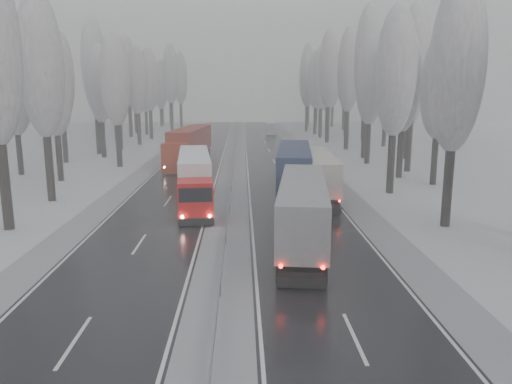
{
  "coord_description": "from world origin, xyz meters",
  "views": [
    {
      "loc": [
        1.03,
        -17.25,
        9.2
      ],
      "look_at": [
        2.01,
        16.96,
        2.2
      ],
      "focal_mm": 35.0,
      "sensor_mm": 36.0,
      "label": 1
    }
  ],
  "objects_px": {
    "truck_grey_tarp": "(303,206)",
    "truck_red_red": "(189,144)",
    "truck_cream_box": "(317,171)",
    "box_truck_distant": "(271,128)",
    "truck_red_white": "(195,175)",
    "truck_blue_box": "(294,166)"
  },
  "relations": [
    {
      "from": "box_truck_distant",
      "to": "truck_red_white",
      "type": "bearing_deg",
      "value": -94.01
    },
    {
      "from": "truck_red_red",
      "to": "truck_grey_tarp",
      "type": "bearing_deg",
      "value": -66.72
    },
    {
      "from": "box_truck_distant",
      "to": "truck_red_red",
      "type": "distance_m",
      "value": 45.13
    },
    {
      "from": "truck_red_white",
      "to": "box_truck_distant",
      "type": "bearing_deg",
      "value": 75.38
    },
    {
      "from": "box_truck_distant",
      "to": "truck_cream_box",
      "type": "bearing_deg",
      "value": -84.75
    },
    {
      "from": "truck_cream_box",
      "to": "truck_red_white",
      "type": "height_order",
      "value": "truck_red_white"
    },
    {
      "from": "truck_red_white",
      "to": "truck_red_red",
      "type": "xyz_separation_m",
      "value": [
        -2.66,
        21.4,
        0.32
      ]
    },
    {
      "from": "box_truck_distant",
      "to": "truck_red_white",
      "type": "distance_m",
      "value": 65.45
    },
    {
      "from": "truck_red_white",
      "to": "truck_red_red",
      "type": "height_order",
      "value": "truck_red_red"
    },
    {
      "from": "truck_blue_box",
      "to": "truck_red_white",
      "type": "distance_m",
      "value": 9.19
    },
    {
      "from": "truck_blue_box",
      "to": "box_truck_distant",
      "type": "bearing_deg",
      "value": 94.6
    },
    {
      "from": "truck_cream_box",
      "to": "truck_blue_box",
      "type": "bearing_deg",
      "value": 155.6
    },
    {
      "from": "truck_cream_box",
      "to": "box_truck_distant",
      "type": "xyz_separation_m",
      "value": [
        -0.38,
        62.39,
        -0.97
      ]
    },
    {
      "from": "truck_cream_box",
      "to": "box_truck_distant",
      "type": "distance_m",
      "value": 62.4
    },
    {
      "from": "truck_grey_tarp",
      "to": "truck_cream_box",
      "type": "relative_size",
      "value": 1.06
    },
    {
      "from": "truck_grey_tarp",
      "to": "truck_red_red",
      "type": "xyz_separation_m",
      "value": [
        -10.23,
        33.18,
        0.25
      ]
    },
    {
      "from": "truck_cream_box",
      "to": "box_truck_distant",
      "type": "bearing_deg",
      "value": 93.12
    },
    {
      "from": "truck_red_white",
      "to": "truck_blue_box",
      "type": "bearing_deg",
      "value": 15.0
    },
    {
      "from": "truck_grey_tarp",
      "to": "truck_red_red",
      "type": "distance_m",
      "value": 34.72
    },
    {
      "from": "truck_cream_box",
      "to": "truck_red_red",
      "type": "height_order",
      "value": "truck_red_red"
    },
    {
      "from": "truck_blue_box",
      "to": "box_truck_distant",
      "type": "distance_m",
      "value": 61.44
    },
    {
      "from": "truck_grey_tarp",
      "to": "truck_red_white",
      "type": "relative_size",
      "value": 1.03
    }
  ]
}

